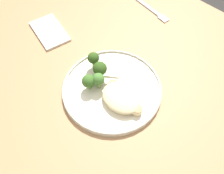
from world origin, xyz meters
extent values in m
plane|color=#2D2B28|center=(0.00, 0.00, 0.00)|extent=(6.00, 6.00, 0.00)
cube|color=#9E754C|center=(0.00, 0.00, 0.72)|extent=(1.40, 1.00, 0.04)
cube|color=olive|center=(0.64, -0.44, 0.35)|extent=(0.06, 0.06, 0.70)
cylinder|color=beige|center=(0.06, 0.03, 0.74)|extent=(0.29, 0.29, 0.01)
torus|color=beige|center=(0.06, 0.03, 0.75)|extent=(0.29, 0.29, 0.01)
ellipsoid|color=beige|center=(0.01, 0.04, 0.77)|extent=(0.12, 0.09, 0.03)
cylinder|color=#E5C689|center=(-0.04, 0.04, 0.76)|extent=(0.03, 0.03, 0.02)
cylinder|color=#958159|center=(-0.04, 0.04, 0.77)|extent=(0.03, 0.03, 0.00)
cylinder|color=beige|center=(0.03, 0.03, 0.76)|extent=(0.03, 0.03, 0.01)
cylinder|color=#988766|center=(0.03, 0.03, 0.77)|extent=(0.02, 0.02, 0.00)
cylinder|color=#E5C689|center=(0.06, 0.02, 0.76)|extent=(0.03, 0.03, 0.01)
cylinder|color=#958159|center=(0.06, 0.02, 0.77)|extent=(0.03, 0.03, 0.00)
cylinder|color=#E5C689|center=(-0.01, 0.05, 0.76)|extent=(0.03, 0.03, 0.01)
cylinder|color=#958159|center=(-0.01, 0.05, 0.77)|extent=(0.02, 0.02, 0.00)
cylinder|color=#7A994C|center=(0.11, 0.02, 0.76)|extent=(0.01, 0.01, 0.03)
sphere|color=#2D4C19|center=(0.11, 0.02, 0.79)|extent=(0.04, 0.04, 0.04)
cylinder|color=#7A994C|center=(0.09, 0.05, 0.76)|extent=(0.02, 0.02, 0.03)
sphere|color=#42702D|center=(0.09, 0.05, 0.79)|extent=(0.04, 0.04, 0.04)
cylinder|color=#89A356|center=(0.11, 0.07, 0.76)|extent=(0.02, 0.02, 0.02)
sphere|color=#386023|center=(0.11, 0.07, 0.78)|extent=(0.04, 0.04, 0.04)
cylinder|color=#7A994C|center=(0.16, 0.01, 0.76)|extent=(0.01, 0.01, 0.03)
sphere|color=#2D4C19|center=(0.16, 0.01, 0.79)|extent=(0.04, 0.04, 0.04)
cube|color=silver|center=(0.09, 0.00, 0.75)|extent=(0.05, 0.04, 0.00)
cube|color=silver|center=(0.08, 0.02, 0.75)|extent=(0.02, 0.04, 0.00)
cube|color=silver|center=(0.22, -0.33, 0.74)|extent=(0.15, 0.03, 0.00)
cube|color=silver|center=(0.13, -0.32, 0.74)|extent=(0.04, 0.03, 0.00)
cube|color=silver|center=(0.38, 0.00, 0.74)|extent=(0.17, 0.12, 0.01)
camera|label=1|loc=(-0.21, 0.32, 1.38)|focal=41.11mm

